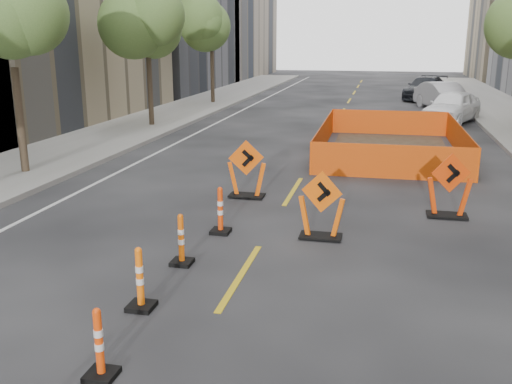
% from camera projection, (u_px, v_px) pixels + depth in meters
% --- Properties ---
extents(sidewalk_left, '(4.00, 90.00, 0.15)m').
position_uv_depth(sidewalk_left, '(45.00, 159.00, 19.70)').
color(sidewalk_left, gray).
rests_on(sidewalk_left, ground).
extents(bld_left_d, '(12.00, 16.00, 14.00)m').
position_uv_depth(bld_left_d, '(141.00, 0.00, 45.18)').
color(bld_left_d, '#4C4C51').
rests_on(bld_left_d, ground).
extents(tree_l_b, '(2.80, 2.80, 5.95)m').
position_uv_depth(tree_l_b, '(10.00, 24.00, 16.52)').
color(tree_l_b, '#382B1E').
rests_on(tree_l_b, ground).
extents(tree_l_c, '(2.80, 2.80, 5.95)m').
position_uv_depth(tree_l_c, '(147.00, 29.00, 25.93)').
color(tree_l_c, '#382B1E').
rests_on(tree_l_c, ground).
extents(tree_l_d, '(2.80, 2.80, 5.95)m').
position_uv_depth(tree_l_d, '(212.00, 31.00, 35.35)').
color(tree_l_d, '#382B1E').
rests_on(tree_l_d, ground).
extents(channelizer_3, '(0.38, 0.38, 0.96)m').
position_uv_depth(channelizer_3, '(99.00, 343.00, 7.08)').
color(channelizer_3, '#ED4009').
rests_on(channelizer_3, ground).
extents(channelizer_4, '(0.41, 0.41, 1.04)m').
position_uv_depth(channelizer_4, '(140.00, 278.00, 8.90)').
color(channelizer_4, '#FF670A').
rests_on(channelizer_4, ground).
extents(channelizer_5, '(0.39, 0.39, 1.00)m').
position_uv_depth(channelizer_5, '(181.00, 239.00, 10.67)').
color(channelizer_5, '#DF5709').
rests_on(channelizer_5, ground).
extents(channelizer_6, '(0.41, 0.41, 1.05)m').
position_uv_depth(channelizer_6, '(220.00, 210.00, 12.39)').
color(channelizer_6, '#E13B09').
rests_on(channelizer_6, ground).
extents(chevron_sign_left, '(1.20, 0.97, 1.56)m').
position_uv_depth(chevron_sign_left, '(247.00, 169.00, 15.11)').
color(chevron_sign_left, '#EF560A').
rests_on(chevron_sign_left, ground).
extents(chevron_sign_center, '(1.10, 0.81, 1.49)m').
position_uv_depth(chevron_sign_center, '(322.00, 205.00, 12.00)').
color(chevron_sign_center, '#E75809').
rests_on(chevron_sign_center, ground).
extents(chevron_sign_right, '(1.18, 0.90, 1.56)m').
position_uv_depth(chevron_sign_right, '(450.00, 185.00, 13.42)').
color(chevron_sign_right, red).
rests_on(chevron_sign_right, ground).
extents(safety_fence, '(5.04, 8.46, 1.05)m').
position_uv_depth(safety_fence, '(390.00, 138.00, 21.14)').
color(safety_fence, '#E4600C').
rests_on(safety_fence, ground).
extents(parked_car_near, '(3.58, 5.06, 1.60)m').
position_uv_depth(parked_car_near, '(452.00, 107.00, 28.47)').
color(parked_car_near, white).
rests_on(parked_car_near, ground).
extents(parked_car_mid, '(3.35, 5.12, 1.59)m').
position_uv_depth(parked_car_mid, '(444.00, 96.00, 33.51)').
color(parked_car_mid, '#A2A0A6').
rests_on(parked_car_mid, ground).
extents(parked_car_far, '(3.56, 5.74, 1.55)m').
position_uv_depth(parked_car_far, '(426.00, 88.00, 39.02)').
color(parked_car_far, black).
rests_on(parked_car_far, ground).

